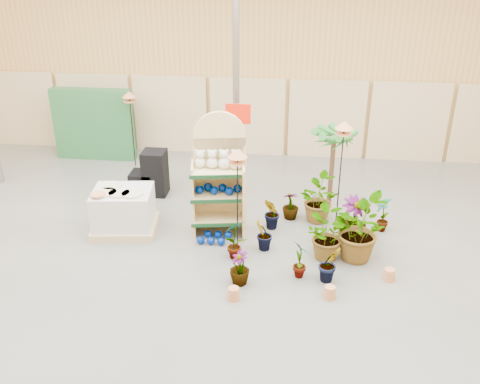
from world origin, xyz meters
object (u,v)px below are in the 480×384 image
object	(u,v)px
bird_table_front	(237,157)
potted_plant_2	(325,235)
display_shelf	(219,179)
pallet_stack	(124,211)

from	to	relation	value
bird_table_front	potted_plant_2	distance (m)	2.05
bird_table_front	potted_plant_2	size ratio (longest dim) A/B	2.16
display_shelf	potted_plant_2	world-z (taller)	display_shelf
pallet_stack	display_shelf	bearing A→B (deg)	1.44
display_shelf	pallet_stack	size ratio (longest dim) A/B	1.80
display_shelf	pallet_stack	distance (m)	1.95
pallet_stack	bird_table_front	size ratio (longest dim) A/B	0.68
display_shelf	potted_plant_2	xyz separation A→B (m)	(1.96, -0.81, -0.62)
display_shelf	bird_table_front	size ratio (longest dim) A/B	1.22
potted_plant_2	pallet_stack	bearing A→B (deg)	171.59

